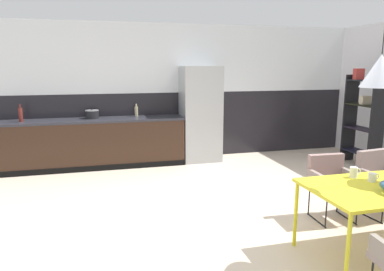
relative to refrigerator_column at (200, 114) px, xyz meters
The scene contains 14 objects.
ground_plane 3.31m from the refrigerator_column, 95.23° to the right, with size 9.67×9.67×0.00m, color beige.
back_wall_splashback_dark 0.53m from the refrigerator_column, 128.86° to the left, with size 7.44×0.12×1.32m, color black.
back_wall_panel_upper 1.16m from the refrigerator_column, 128.86° to the left, with size 7.44×0.12×1.32m, color silver.
kitchen_counter 2.17m from the refrigerator_column, behind, with size 3.50×0.63×0.89m.
refrigerator_column is the anchor object (origin of this frame).
armchair_facing_counter 3.16m from the refrigerator_column, 75.48° to the right, with size 0.51×0.49×0.77m.
armchair_far_side 3.42m from the refrigerator_column, 64.63° to the right, with size 0.54×0.52×0.79m.
mug_tall_blue 3.88m from the refrigerator_column, 79.92° to the right, with size 0.12×0.08×0.08m.
mug_white_ceramic 3.71m from the refrigerator_column, 80.84° to the right, with size 0.12×0.08×0.11m.
cooking_pot 2.03m from the refrigerator_column, behind, with size 0.24×0.24×0.18m.
bottle_oil_tall 3.21m from the refrigerator_column, behind, with size 0.07×0.07×0.30m.
bottle_wine_green 1.23m from the refrigerator_column, behind, with size 0.07×0.07×0.24m.
open_shelf_unit 3.01m from the refrigerator_column, 21.26° to the right, with size 0.30×0.75×1.79m.
pendant_lamp_over_table_near 4.08m from the refrigerator_column, 82.48° to the right, with size 0.33×0.33×0.94m.
Camera 1 is at (-1.57, -3.44, 1.83)m, focal length 33.32 mm.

